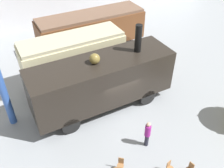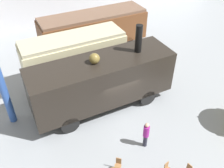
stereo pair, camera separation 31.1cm
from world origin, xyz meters
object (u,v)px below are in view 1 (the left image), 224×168
passenger_coach_vintage (73,57)px  passenger_coach_wooden (91,28)px  visitor_person (147,133)px  steam_locomotive (103,80)px

passenger_coach_vintage → passenger_coach_wooden: bearing=51.4°
passenger_coach_wooden → visitor_person: bearing=-99.3°
passenger_coach_wooden → steam_locomotive: bearing=-109.2°
passenger_coach_vintage → visitor_person: 7.83m
passenger_coach_vintage → steam_locomotive: (0.66, -3.40, -0.03)m
visitor_person → steam_locomotive: bearing=99.3°
steam_locomotive → passenger_coach_vintage: bearing=101.0°
passenger_coach_wooden → passenger_coach_vintage: passenger_coach_vintage is taller
passenger_coach_wooden → passenger_coach_vintage: size_ratio=1.30×
passenger_coach_vintage → steam_locomotive: steam_locomotive is taller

